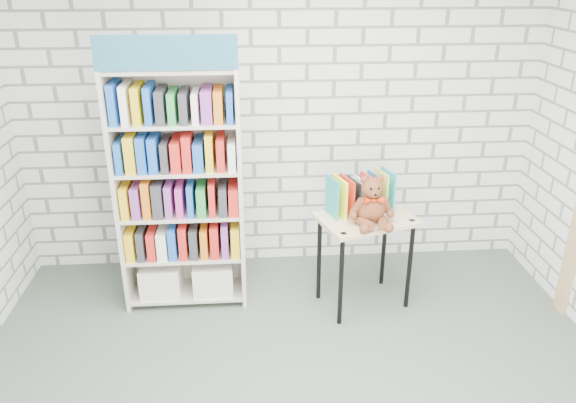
{
  "coord_description": "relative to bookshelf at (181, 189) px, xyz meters",
  "views": [
    {
      "loc": [
        -0.28,
        -2.74,
        2.64
      ],
      "look_at": [
        -0.01,
        0.95,
        1.04
      ],
      "focal_mm": 35.0,
      "sensor_mm": 36.0,
      "label": 1
    }
  ],
  "objects": [
    {
      "name": "table_books",
      "position": [
        1.41,
        -0.06,
        -0.06
      ],
      "size": [
        0.55,
        0.37,
        0.3
      ],
      "color": "teal",
      "rests_on": "display_table"
    },
    {
      "name": "display_table",
      "position": [
        1.44,
        -0.18,
        -0.32
      ],
      "size": [
        0.85,
        0.7,
        0.78
      ],
      "color": "tan",
      "rests_on": "ground"
    },
    {
      "name": "room_shell",
      "position": [
        0.82,
        -1.36,
        0.79
      ],
      "size": [
        4.52,
        4.02,
        2.81
      ],
      "color": "silver",
      "rests_on": "ground"
    },
    {
      "name": "bookshelf",
      "position": [
        0.0,
        0.0,
        0.0
      ],
      "size": [
        0.97,
        0.38,
        2.18
      ],
      "color": "beige",
      "rests_on": "ground"
    },
    {
      "name": "teddy_bear",
      "position": [
        1.45,
        -0.29,
        -0.06
      ],
      "size": [
        0.35,
        0.33,
        0.38
      ],
      "color": "brown",
      "rests_on": "display_table"
    }
  ]
}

